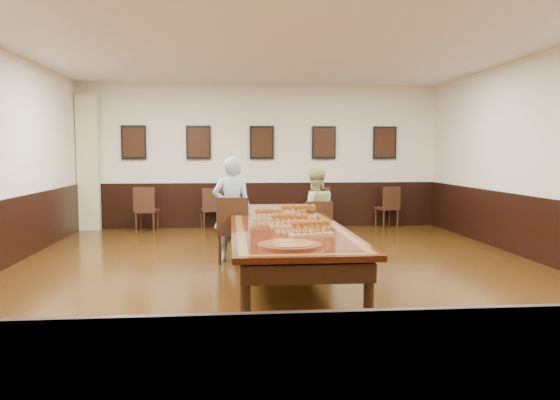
{
  "coord_description": "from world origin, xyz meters",
  "views": [
    {
      "loc": [
        -0.71,
        -7.25,
        1.68
      ],
      "look_at": [
        0.0,
        0.5,
        1.0
      ],
      "focal_mm": 35.0,
      "sensor_mm": 36.0,
      "label": 1
    }
  ],
  "objects": [
    {
      "name": "chair_woman",
      "position": [
        0.64,
        1.23,
        0.46
      ],
      "size": [
        0.47,
        0.51,
        0.93
      ],
      "primitive_type": null,
      "rotation": [
        0.0,
        0.0,
        3.22
      ],
      "color": "black",
      "rests_on": "floor"
    },
    {
      "name": "chair_man",
      "position": [
        -0.68,
        1.05,
        0.51
      ],
      "size": [
        0.48,
        0.52,
        1.01
      ],
      "primitive_type": null,
      "rotation": [
        0.0,
        0.0,
        3.15
      ],
      "color": "black",
      "rests_on": "floor"
    },
    {
      "name": "flight_d",
      "position": [
        0.19,
        -1.25,
        0.84
      ],
      "size": [
        0.52,
        0.28,
        0.19
      ],
      "color": "#A67A45",
      "rests_on": "conference_table"
    },
    {
      "name": "flight_c",
      "position": [
        0.03,
        -0.53,
        0.83
      ],
      "size": [
        0.49,
        0.2,
        0.18
      ],
      "color": "#A67A45",
      "rests_on": "conference_table"
    },
    {
      "name": "spare_chair_a",
      "position": [
        -2.48,
        4.47,
        0.48
      ],
      "size": [
        0.49,
        0.53,
        0.95
      ],
      "primitive_type": null,
      "rotation": [
        0.0,
        0.0,
        3.05
      ],
      "color": "black",
      "rests_on": "floor"
    },
    {
      "name": "red_plate_grp",
      "position": [
        0.14,
        -0.37,
        0.76
      ],
      "size": [
        0.19,
        0.19,
        0.02
      ],
      "color": "red",
      "rests_on": "conference_table"
    },
    {
      "name": "spare_chair_b",
      "position": [
        -1.14,
        4.7,
        0.46
      ],
      "size": [
        0.52,
        0.55,
        0.92
      ],
      "primitive_type": null,
      "rotation": [
        0.0,
        0.0,
        3.35
      ],
      "color": "black",
      "rests_on": "floor"
    },
    {
      "name": "conference_table",
      "position": [
        0.0,
        0.0,
        0.61
      ],
      "size": [
        1.4,
        5.0,
        0.76
      ],
      "color": "#321208",
      "rests_on": "floor"
    },
    {
      "name": "ceiling",
      "position": [
        0.0,
        0.0,
        3.21
      ],
      "size": [
        8.0,
        10.0,
        0.02
      ],
      "primitive_type": "cube",
      "color": "white",
      "rests_on": "floor"
    },
    {
      "name": "posters",
      "position": [
        0.0,
        4.94,
        1.9
      ],
      "size": [
        6.14,
        0.04,
        0.74
      ],
      "color": "black",
      "rests_on": "wall_back"
    },
    {
      "name": "person_woman",
      "position": [
        0.63,
        1.33,
        0.72
      ],
      "size": [
        0.76,
        0.62,
        1.45
      ],
      "primitive_type": "imported",
      "rotation": [
        0.0,
        0.0,
        3.22
      ],
      "color": "#BFC67B",
      "rests_on": "floor"
    },
    {
      "name": "carved_platter",
      "position": [
        -0.13,
        -2.01,
        0.77
      ],
      "size": [
        0.77,
        0.77,
        0.05
      ],
      "color": "#561F11",
      "rests_on": "conference_table"
    },
    {
      "name": "flight_a",
      "position": [
        -0.18,
        0.24,
        0.82
      ],
      "size": [
        0.43,
        0.17,
        0.15
      ],
      "color": "#A67A45",
      "rests_on": "conference_table"
    },
    {
      "name": "wall_front",
      "position": [
        0.0,
        -5.01,
        1.6
      ],
      "size": [
        8.0,
        0.02,
        3.2
      ],
      "primitive_type": "cube",
      "color": "beige",
      "rests_on": "floor"
    },
    {
      "name": "wall_back",
      "position": [
        0.0,
        5.01,
        1.6
      ],
      "size": [
        8.0,
        0.02,
        3.2
      ],
      "primitive_type": "cube",
      "color": "beige",
      "rests_on": "floor"
    },
    {
      "name": "floor",
      "position": [
        0.0,
        0.0,
        -0.01
      ],
      "size": [
        8.0,
        10.0,
        0.02
      ],
      "primitive_type": "cube",
      "color": "black",
      "rests_on": "ground"
    },
    {
      "name": "wainscoting",
      "position": [
        0.0,
        0.0,
        0.5
      ],
      "size": [
        8.0,
        10.0,
        1.0
      ],
      "color": "black",
      "rests_on": "floor"
    },
    {
      "name": "flight_b",
      "position": [
        0.27,
        0.51,
        0.84
      ],
      "size": [
        0.52,
        0.2,
        0.19
      ],
      "color": "#A67A45",
      "rests_on": "conference_table"
    },
    {
      "name": "spare_chair_d",
      "position": [
        2.8,
        4.67,
        0.46
      ],
      "size": [
        0.53,
        0.56,
        0.92
      ],
      "primitive_type": null,
      "rotation": [
        0.0,
        0.0,
        3.39
      ],
      "color": "black",
      "rests_on": "floor"
    },
    {
      "name": "pink_phone",
      "position": [
        0.6,
        -0.08,
        0.76
      ],
      "size": [
        0.13,
        0.14,
        0.01
      ],
      "primitive_type": "cube",
      "rotation": [
        0.0,
        0.0,
        0.61
      ],
      "color": "#E64C9F",
      "rests_on": "conference_table"
    },
    {
      "name": "person_man",
      "position": [
        -0.69,
        1.16,
        0.81
      ],
      "size": [
        0.59,
        0.39,
        1.62
      ],
      "primitive_type": "imported",
      "rotation": [
        0.0,
        0.0,
        3.15
      ],
      "color": "#548DD2",
      "rests_on": "floor"
    },
    {
      "name": "curtain",
      "position": [
        -3.75,
        4.82,
        1.45
      ],
      "size": [
        0.45,
        0.18,
        2.9
      ],
      "primitive_type": "cube",
      "color": "beige",
      "rests_on": "floor"
    },
    {
      "name": "spare_chair_c",
      "position": [
        1.3,
        4.79,
        0.46
      ],
      "size": [
        0.49,
        0.52,
        0.92
      ],
      "primitive_type": null,
      "rotation": [
        0.0,
        0.0,
        3.01
      ],
      "color": "black",
      "rests_on": "floor"
    }
  ]
}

